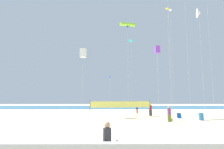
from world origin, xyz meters
name	(u,v)px	position (x,y,z in m)	size (l,w,h in m)	color
ground_plane	(123,127)	(0.00, 0.00, 0.00)	(120.00, 120.00, 0.00)	beige
ocean_band	(115,107)	(0.00, 35.50, 0.00)	(120.00, 20.00, 0.01)	teal
mother_figure	(107,139)	(-1.28, -9.31, 0.88)	(0.38, 0.38, 1.65)	gold
toddler_figure	(117,149)	(-0.85, -9.25, 0.46)	(0.20, 0.20, 0.86)	#99B28C
beachgoer_maroon_shirt	(150,109)	(4.93, 10.45, 0.99)	(0.42, 0.42, 1.85)	#2D2D33
beachgoer_plum_shirt	(169,113)	(5.56, 3.43, 0.95)	(0.41, 0.41, 1.78)	olive
beachgoer_navy_shirt	(137,108)	(3.54, 15.00, 0.82)	(0.35, 0.35, 1.54)	#EA7260
folding_beach_chair	(180,117)	(7.09, 4.39, 0.47)	(0.52, 0.65, 0.89)	#1959B2
trash_barrel	(201,117)	(9.85, 4.76, 0.45)	(0.58, 0.58, 0.89)	teal
volleyball_net	(121,105)	(0.32, 9.45, 1.64)	(8.96, 1.20, 2.40)	#4C4C51
beach_handbag	(171,120)	(6.02, 4.26, 0.15)	(0.37, 0.18, 0.29)	#99B28C
kite_white_delta	(199,13)	(9.86, 3.79, 13.20)	(0.74, 1.24, 13.80)	silver
kite_violet_box	(157,50)	(5.17, 6.28, 9.17)	(0.65, 0.65, 9.67)	silver
kite_white_box	(83,53)	(-5.44, 10.08, 9.63)	(0.98, 0.98, 10.30)	silver
kite_lime_tube	(127,25)	(1.61, 10.95, 14.65)	(2.53, 1.08, 14.98)	silver
kite_yellow_diamond	(167,10)	(9.31, 14.11, 18.83)	(0.88, 0.87, 19.35)	silver
kite_blue_diamond	(109,77)	(-1.36, 14.38, 6.37)	(0.84, 0.84, 6.57)	silver
kite_white_diamond	(170,14)	(11.51, 18.82, 20.36)	(0.65, 0.66, 21.36)	silver
kite_cyan_diamond	(131,41)	(2.77, 16.80, 13.68)	(0.84, 0.84, 14.06)	silver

